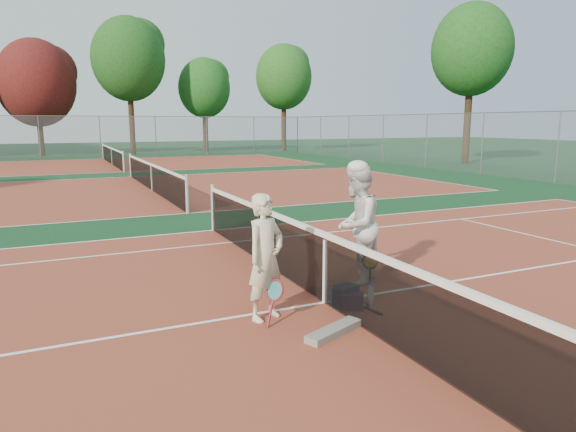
{
  "coord_description": "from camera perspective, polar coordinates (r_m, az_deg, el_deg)",
  "views": [
    {
      "loc": [
        -3.39,
        -6.11,
        2.53
      ],
      "look_at": [
        0.0,
        1.25,
        1.05
      ],
      "focal_mm": 32.0,
      "sensor_mm": 36.0,
      "label": 1
    }
  ],
  "objects": [
    {
      "name": "court_far_b",
      "position": [
        33.38,
        -18.95,
        5.44
      ],
      "size": [
        23.77,
        10.97,
        0.01
      ],
      "primitive_type": "cube",
      "color": "brown",
      "rests_on": "ground"
    },
    {
      "name": "tree_back_maroon",
      "position": [
        44.33,
        -26.19,
        13.12
      ],
      "size": [
        5.71,
        5.71,
        8.77
      ],
      "color": "#382314",
      "rests_on": "ground"
    },
    {
      "name": "racket_black_held",
      "position": [
        7.99,
        9.07,
        -6.1
      ],
      "size": [
        0.37,
        0.36,
        0.57
      ],
      "primitive_type": null,
      "rotation": [
        0.0,
        0.0,
        4.08
      ],
      "color": "black",
      "rests_on": "ground"
    },
    {
      "name": "sports_bag_purple",
      "position": [
        7.19,
        7.26,
        -9.4
      ],
      "size": [
        0.33,
        0.31,
        0.22
      ],
      "primitive_type": "cube",
      "rotation": [
        0.0,
        0.0,
        -0.57
      ],
      "color": "black",
      "rests_on": "ground"
    },
    {
      "name": "water_bottle",
      "position": [
        7.33,
        9.16,
        -8.72
      ],
      "size": [
        0.09,
        0.09,
        0.3
      ],
      "primitive_type": "cylinder",
      "color": "#C9E7FF",
      "rests_on": "ground"
    },
    {
      "name": "net_far_b",
      "position": [
        33.34,
        -19.0,
        6.31
      ],
      "size": [
        0.1,
        10.98,
        1.02
      ],
      "primitive_type": null,
      "color": "black",
      "rests_on": "ground"
    },
    {
      "name": "fence_back",
      "position": [
        40.26,
        -20.14,
        8.25
      ],
      "size": [
        32.0,
        0.06,
        3.0
      ],
      "primitive_type": null,
      "color": "slate",
      "rests_on": "ground"
    },
    {
      "name": "player_a",
      "position": [
        6.61,
        -2.51,
        -4.59
      ],
      "size": [
        0.71,
        0.62,
        1.65
      ],
      "primitive_type": "imported",
      "rotation": [
        0.0,
        0.0,
        0.45
      ],
      "color": "beige",
      "rests_on": "ground"
    },
    {
      "name": "racket_spare",
      "position": [
        7.37,
        7.9,
        -9.71
      ],
      "size": [
        0.35,
        0.63,
        0.03
      ],
      "primitive_type": null,
      "rotation": [
        0.0,
        0.0,
        1.7
      ],
      "color": "black",
      "rests_on": "ground"
    },
    {
      "name": "tree_back_3",
      "position": [
        43.45,
        -17.31,
        16.28
      ],
      "size": [
        5.62,
        5.62,
        10.62
      ],
      "color": "#382314",
      "rests_on": "ground"
    },
    {
      "name": "tree_back_5",
      "position": [
        47.44,
        -0.48,
        15.16
      ],
      "size": [
        5.0,
        5.0,
        9.42
      ],
      "color": "#382314",
      "rests_on": "ground"
    },
    {
      "name": "net_main",
      "position": [
        7.27,
        4.15,
        -5.8
      ],
      "size": [
        0.1,
        10.98,
        1.02
      ],
      "primitive_type": null,
      "color": "black",
      "rests_on": "ground"
    },
    {
      "name": "tree_back_4",
      "position": [
        45.63,
        -9.29,
        13.84
      ],
      "size": [
        4.4,
        4.4,
        7.97
      ],
      "color": "#382314",
      "rests_on": "ground"
    },
    {
      "name": "tree_right_1",
      "position": [
        34.44,
        19.74,
        16.95
      ],
      "size": [
        4.82,
        4.82,
        9.65
      ],
      "color": "#382314",
      "rests_on": "ground"
    },
    {
      "name": "sports_bag_navy",
      "position": [
        7.32,
        6.31,
        -8.77
      ],
      "size": [
        0.41,
        0.33,
        0.28
      ],
      "primitive_type": "cube",
      "rotation": [
        0.0,
        0.0,
        0.28
      ],
      "color": "black",
      "rests_on": "ground"
    },
    {
      "name": "net_far_a",
      "position": [
        20.0,
        -14.91,
        4.2
      ],
      "size": [
        0.1,
        10.98,
        1.02
      ],
      "primitive_type": null,
      "color": "black",
      "rests_on": "ground"
    },
    {
      "name": "court_far_a",
      "position": [
        20.06,
        -14.84,
        2.76
      ],
      "size": [
        23.77,
        10.97,
        0.01
      ],
      "primitive_type": "cube",
      "color": "brown",
      "rests_on": "ground"
    },
    {
      "name": "court_main",
      "position": [
        7.43,
        4.1,
        -9.56
      ],
      "size": [
        23.77,
        10.97,
        0.01
      ],
      "primitive_type": "cube",
      "color": "brown",
      "rests_on": "ground"
    },
    {
      "name": "player_b",
      "position": [
        8.13,
        7.61,
        -0.97
      ],
      "size": [
        1.17,
        1.14,
        1.9
      ],
      "primitive_type": "imported",
      "rotation": [
        0.0,
        0.0,
        3.82
      ],
      "color": "silver",
      "rests_on": "ground"
    },
    {
      "name": "racket_red",
      "position": [
        6.62,
        -1.47,
        -9.53
      ],
      "size": [
        0.39,
        0.39,
        0.56
      ],
      "primitive_type": null,
      "rotation": [
        0.0,
        0.0,
        0.68
      ],
      "color": "maroon",
      "rests_on": "ground"
    },
    {
      "name": "ground",
      "position": [
        7.43,
        4.1,
        -9.58
      ],
      "size": [
        130.0,
        130.0,
        0.0
      ],
      "primitive_type": "plane",
      "color": "#0D3318",
      "rests_on": "ground"
    },
    {
      "name": "net_cover_canvas",
      "position": [
        6.38,
        5.13,
        -12.61
      ],
      "size": [
        0.89,
        0.53,
        0.09
      ],
      "primitive_type": "cube",
      "rotation": [
        0.0,
        0.0,
        0.39
      ],
      "color": "slate",
      "rests_on": "ground"
    }
  ]
}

